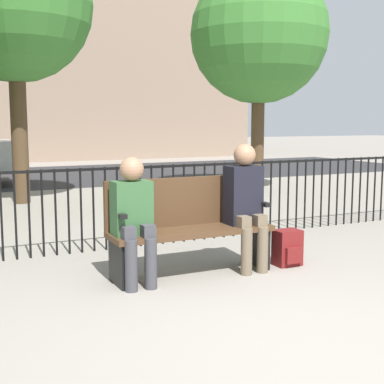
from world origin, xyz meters
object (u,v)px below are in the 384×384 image
at_px(park_bench, 188,223).
at_px(seated_person_0, 134,214).
at_px(backpack, 288,248).
at_px(seated_person_1, 246,200).
at_px(tree_1, 14,5).
at_px(tree_3, 259,35).

bearing_deg(park_bench, seated_person_0, -167.71).
height_order(seated_person_0, backpack, seated_person_0).
xyz_separation_m(seated_person_0, seated_person_1, (1.16, 0.01, 0.05)).
bearing_deg(tree_1, park_bench, -81.91).
relative_size(park_bench, tree_1, 0.33).
bearing_deg(seated_person_1, park_bench, 167.39).
distance_m(park_bench, backpack, 1.09).
height_order(seated_person_0, tree_3, tree_3).
distance_m(park_bench, seated_person_1, 0.61).
distance_m(tree_1, tree_3, 4.71).
bearing_deg(tree_3, park_bench, -128.88).
xyz_separation_m(park_bench, tree_3, (3.92, 4.86, 2.70)).
relative_size(park_bench, seated_person_1, 1.28).
distance_m(backpack, tree_3, 6.56).
bearing_deg(backpack, seated_person_1, 171.51).
height_order(seated_person_1, backpack, seated_person_1).
bearing_deg(tree_1, tree_3, -5.86).
distance_m(seated_person_1, tree_1, 6.26).
relative_size(park_bench, seated_person_0, 1.38).
relative_size(seated_person_0, tree_3, 0.25).
height_order(seated_person_0, tree_1, tree_1).
distance_m(park_bench, seated_person_0, 0.63).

